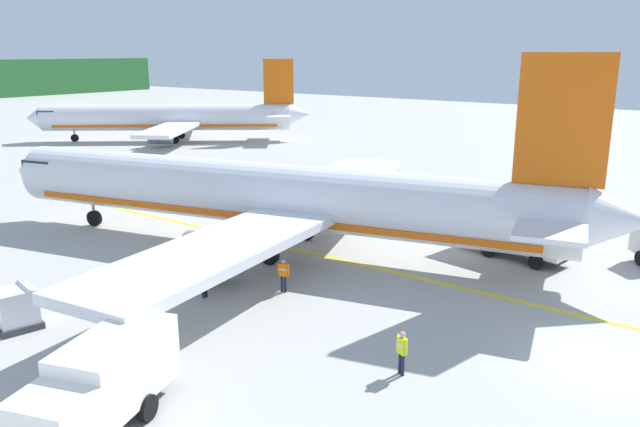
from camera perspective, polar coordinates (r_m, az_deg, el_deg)
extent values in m
cylinder|color=silver|center=(38.21, -4.92, 1.79)|extent=(12.11, 35.89, 3.80)
cone|color=silver|center=(49.94, -24.90, 3.52)|extent=(4.07, 3.18, 3.61)
cone|color=silver|center=(34.02, 25.80, -0.55)|extent=(3.89, 3.87, 3.23)
cube|color=#192333|center=(48.21, -23.23, 4.37)|extent=(3.70, 3.09, 0.60)
cube|color=silver|center=(29.78, -9.60, -3.42)|extent=(16.49, 6.85, 0.50)
cylinder|color=slate|center=(33.27, -9.64, -3.66)|extent=(2.89, 3.63, 2.20)
cube|color=silver|center=(45.74, 2.63, 3.11)|extent=(16.68, 9.87, 0.50)
cylinder|color=slate|center=(44.17, -0.81, 1.12)|extent=(2.89, 3.63, 2.20)
cube|color=#D8590C|center=(33.15, 21.33, 7.92)|extent=(1.38, 4.36, 6.50)
cube|color=silver|center=(33.96, 20.60, -0.05)|extent=(10.86, 5.54, 0.24)
cube|color=#D8590C|center=(38.45, -4.89, 0.27)|extent=(11.09, 32.35, 0.36)
cylinder|color=black|center=(46.69, -19.91, -0.40)|extent=(0.60, 1.15, 1.10)
cylinder|color=gray|center=(46.50, -19.99, 0.55)|extent=(0.20, 0.20, 0.50)
cylinder|color=black|center=(36.11, -4.61, -3.83)|extent=(0.60, 1.15, 1.10)
cylinder|color=gray|center=(35.86, -4.64, -2.62)|extent=(0.20, 0.20, 0.50)
cylinder|color=black|center=(40.58, -1.26, -1.70)|extent=(0.60, 1.15, 1.10)
cylinder|color=gray|center=(40.36, -1.26, -0.61)|extent=(0.20, 0.20, 0.50)
cylinder|color=white|center=(88.00, -13.79, 8.51)|extent=(23.45, 28.01, 3.49)
cone|color=white|center=(93.03, -24.62, 7.93)|extent=(3.97, 3.80, 3.32)
cone|color=white|center=(86.32, -1.84, 9.05)|extent=(4.16, 4.15, 2.97)
cube|color=#192333|center=(92.23, -23.50, 8.49)|extent=(3.70, 3.58, 0.55)
cube|color=white|center=(79.51, -13.60, 7.47)|extent=(14.76, 11.67, 0.46)
cylinder|color=slate|center=(82.42, -14.37, 6.89)|extent=(3.42, 3.56, 2.02)
cube|color=white|center=(95.97, -11.73, 8.74)|extent=(13.56, 13.49, 0.46)
cylinder|color=slate|center=(93.90, -12.94, 7.87)|extent=(3.42, 3.56, 2.02)
cube|color=#D8590C|center=(86.02, -3.81, 11.93)|extent=(2.79, 3.36, 5.98)
cube|color=white|center=(86.33, -3.76, 9.03)|extent=(9.30, 8.28, 0.22)
cube|color=#D8590C|center=(88.10, -13.76, 7.89)|extent=(21.24, 25.31, 0.33)
cylinder|color=black|center=(91.56, -21.48, 6.43)|extent=(0.88, 0.99, 1.01)
cylinder|color=gray|center=(91.47, -21.52, 6.89)|extent=(0.18, 0.18, 0.46)
cylinder|color=black|center=(85.72, -13.08, 6.57)|extent=(0.88, 0.99, 1.01)
cylinder|color=gray|center=(85.63, -13.10, 7.06)|extent=(0.18, 0.18, 0.46)
cylinder|color=black|center=(90.39, -12.54, 7.00)|extent=(0.88, 0.99, 1.01)
cylinder|color=gray|center=(90.30, -12.56, 7.47)|extent=(0.18, 0.18, 0.46)
cube|color=white|center=(37.83, 20.44, -2.36)|extent=(2.48, 2.16, 1.80)
cube|color=#192333|center=(37.39, 21.65, -2.10)|extent=(1.83, 0.40, 0.94)
cube|color=white|center=(39.29, 16.07, -1.19)|extent=(3.03, 5.26, 2.06)
cube|color=#262628|center=(39.18, 17.08, -3.01)|extent=(2.70, 6.92, 0.16)
cylinder|color=black|center=(39.20, 20.63, -3.41)|extent=(0.43, 0.94, 0.90)
cylinder|color=black|center=(37.31, 19.14, -4.17)|extent=(0.43, 0.94, 0.90)
cylinder|color=black|center=(40.53, 16.74, -2.50)|extent=(0.43, 0.94, 0.90)
cylinder|color=black|center=(38.70, 15.11, -3.19)|extent=(0.43, 0.94, 0.90)
cube|color=white|center=(20.49, -23.28, -17.35)|extent=(2.41, 2.66, 1.80)
cube|color=white|center=(22.44, -18.11, -13.23)|extent=(4.86, 3.48, 2.28)
cube|color=#262628|center=(22.41, -19.24, -16.95)|extent=(6.36, 3.43, 0.16)
cylinder|color=black|center=(22.50, -15.46, -16.71)|extent=(0.94, 0.55, 0.90)
cylinder|color=black|center=(23.66, -20.11, -15.44)|extent=(0.94, 0.55, 0.90)
cube|color=#333338|center=(31.26, -25.86, -9.11)|extent=(2.14, 2.14, 0.30)
cube|color=silver|center=(30.93, -26.05, -7.56)|extent=(1.90, 1.90, 1.52)
cube|color=silver|center=(30.85, -25.18, -6.31)|extent=(0.98, 1.71, 0.57)
cylinder|color=#191E33|center=(32.11, -3.50, -6.42)|extent=(0.14, 0.14, 0.87)
cylinder|color=#191E33|center=(32.04, -3.20, -6.46)|extent=(0.14, 0.14, 0.87)
cube|color=orange|center=(31.81, -3.37, -5.15)|extent=(0.33, 0.48, 0.66)
cube|color=silver|center=(31.80, -3.37, -5.10)|extent=(0.35, 0.50, 0.06)
sphere|color=tan|center=(31.66, -3.38, -4.39)|extent=(0.24, 0.24, 0.24)
cylinder|color=orange|center=(31.90, -3.82, -5.04)|extent=(0.09, 0.09, 0.62)
cylinder|color=orange|center=(31.70, -2.92, -5.15)|extent=(0.09, 0.09, 0.62)
cylinder|color=#191E33|center=(24.50, 7.56, -13.54)|extent=(0.14, 0.14, 0.87)
cylinder|color=#191E33|center=(24.63, 7.32, -13.37)|extent=(0.14, 0.14, 0.87)
cube|color=#CCE519|center=(24.22, 7.50, -11.86)|extent=(0.40, 0.49, 0.66)
cube|color=silver|center=(24.20, 7.50, -11.79)|extent=(0.41, 0.51, 0.06)
sphere|color=tan|center=(24.02, 7.54, -10.91)|extent=(0.24, 0.24, 0.24)
cylinder|color=#CCE519|center=(24.00, 7.86, -12.04)|extent=(0.09, 0.09, 0.62)
cylinder|color=#CCE519|center=(24.40, 7.15, -11.54)|extent=(0.09, 0.09, 0.62)
cylinder|color=#191E33|center=(31.81, -10.60, -6.93)|extent=(0.14, 0.14, 0.80)
cylinder|color=#191E33|center=(31.93, -10.37, -6.84)|extent=(0.14, 0.14, 0.80)
cube|color=orange|center=(31.62, -10.54, -5.71)|extent=(0.44, 0.22, 0.60)
cube|color=silver|center=(31.61, -10.55, -5.66)|extent=(0.45, 0.24, 0.06)
sphere|color=tan|center=(31.48, -10.58, -5.02)|extent=(0.22, 0.22, 0.22)
cylinder|color=orange|center=(31.44, -10.90, -5.79)|extent=(0.09, 0.09, 0.57)
cylinder|color=orange|center=(31.79, -10.20, -5.53)|extent=(0.09, 0.09, 0.57)
cube|color=yellow|center=(36.88, 1.99, -4.28)|extent=(0.30, 60.00, 0.01)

